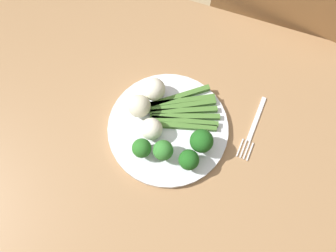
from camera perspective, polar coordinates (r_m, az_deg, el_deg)
ground_plane at (r=1.44m, az=0.40°, el=-13.13°), size 6.00×6.00×0.02m
dining_table at (r=0.82m, az=0.69°, el=-7.07°), size 1.35×0.86×0.72m
chair at (r=1.19m, az=17.45°, el=14.78°), size 0.46×0.46×0.87m
plate at (r=0.74m, az=0.00°, el=-0.35°), size 0.28×0.28×0.01m
asparagus_bundle at (r=0.74m, az=2.55°, el=2.65°), size 0.17×0.15×0.01m
broccoli_outer_edge at (r=0.68m, az=-4.69°, el=-3.96°), size 0.04×0.04×0.05m
broccoli_left at (r=0.68m, az=-0.88°, el=-4.35°), size 0.04×0.04×0.05m
broccoli_back_right at (r=0.67m, az=3.72°, el=-6.03°), size 0.04×0.04×0.05m
broccoli_back at (r=0.68m, az=5.98°, el=-2.69°), size 0.05×0.05×0.06m
cauliflower_near_center at (r=0.72m, az=-5.13°, el=3.55°), size 0.05×0.05×0.05m
cauliflower_front_left at (r=0.74m, az=-2.53°, el=6.54°), size 0.05×0.05×0.05m
cauliflower_edge at (r=0.70m, az=-2.97°, el=-0.53°), size 0.05×0.05×0.05m
fork at (r=0.77m, az=14.84°, el=-0.36°), size 0.03×0.17×0.00m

